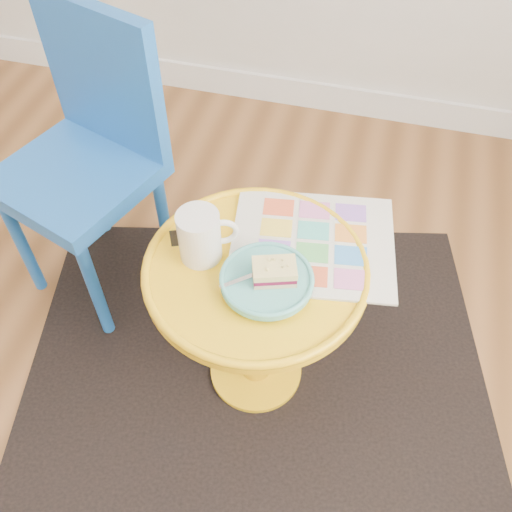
% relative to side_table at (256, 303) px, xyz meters
% --- Properties ---
extents(rug, '(1.52, 1.37, 0.01)m').
position_rel_side_table_xyz_m(rug, '(-0.00, 0.00, -0.34)').
color(rug, black).
rests_on(rug, ground).
extents(side_table, '(0.51, 0.51, 0.48)m').
position_rel_side_table_xyz_m(side_table, '(0.00, 0.00, 0.00)').
color(side_table, yellow).
rests_on(side_table, ground).
extents(chair, '(0.48, 0.48, 0.85)m').
position_rel_side_table_xyz_m(chair, '(-0.54, 0.28, 0.14)').
color(chair, blue).
rests_on(chair, ground).
extents(newspaper, '(0.42, 0.37, 0.01)m').
position_rel_side_table_xyz_m(newspaper, '(0.11, 0.10, 0.14)').
color(newspaper, silver).
rests_on(newspaper, side_table).
extents(mug, '(0.13, 0.10, 0.12)m').
position_rel_side_table_xyz_m(mug, '(-0.13, 0.01, 0.20)').
color(mug, white).
rests_on(mug, side_table).
extents(plate, '(0.20, 0.20, 0.02)m').
position_rel_side_table_xyz_m(plate, '(0.04, -0.04, 0.16)').
color(plate, '#52AEAA').
rests_on(plate, newspaper).
extents(cake_slice, '(0.11, 0.09, 0.04)m').
position_rel_side_table_xyz_m(cake_slice, '(0.05, -0.04, 0.19)').
color(cake_slice, '#D3BC8C').
rests_on(cake_slice, plate).
extents(fork, '(0.12, 0.10, 0.00)m').
position_rel_side_table_xyz_m(fork, '(0.01, -0.05, 0.17)').
color(fork, silver).
rests_on(fork, plate).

